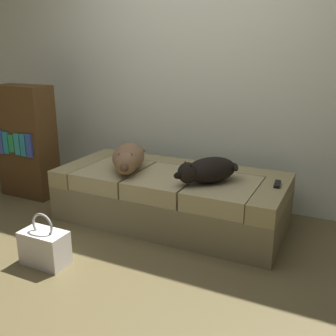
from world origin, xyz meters
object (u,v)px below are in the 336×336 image
object	(u,v)px
dog_tan	(128,158)
tv_remote	(277,184)
handbag	(45,247)
bookshelf	(27,142)
couch	(171,197)
dog_dark	(207,170)

from	to	relation	value
dog_tan	tv_remote	size ratio (longest dim) A/B	4.06
tv_remote	handbag	bearing A→B (deg)	-147.17
dog_tan	tv_remote	world-z (taller)	dog_tan
tv_remote	bookshelf	xyz separation A→B (m)	(-2.43, -0.09, 0.10)
couch	tv_remote	size ratio (longest dim) A/B	12.66
couch	handbag	world-z (taller)	couch
dog_tan	handbag	bearing A→B (deg)	-98.29
couch	handbag	bearing A→B (deg)	-115.09
tv_remote	bookshelf	distance (m)	2.43
dog_dark	bookshelf	world-z (taller)	bookshelf
tv_remote	handbag	xyz separation A→B (m)	(-1.34, -1.06, -0.33)
couch	handbag	distance (m)	1.12
couch	dog_tan	distance (m)	0.49
couch	handbag	size ratio (longest dim) A/B	5.02
dog_tan	bookshelf	distance (m)	1.22
couch	dog_dark	bearing A→B (deg)	-17.81
tv_remote	couch	bearing A→B (deg)	177.81
dog_dark	bookshelf	distance (m)	1.93
dog_dark	handbag	world-z (taller)	dog_dark
dog_tan	handbag	xyz separation A→B (m)	(-0.13, -0.90, -0.42)
couch	dog_dark	size ratio (longest dim) A/B	3.70
tv_remote	handbag	world-z (taller)	tv_remote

